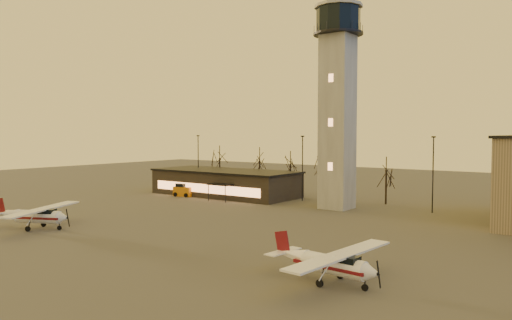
% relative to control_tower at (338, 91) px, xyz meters
% --- Properties ---
extents(ground, '(220.00, 220.00, 0.00)m').
position_rel_control_tower_xyz_m(ground, '(0.00, -30.00, -16.33)').
color(ground, '#44423E').
rests_on(ground, ground).
extents(control_tower, '(6.80, 6.80, 32.60)m').
position_rel_control_tower_xyz_m(control_tower, '(0.00, 0.00, 0.00)').
color(control_tower, gray).
rests_on(control_tower, ground).
extents(terminal, '(25.40, 12.20, 4.30)m').
position_rel_control_tower_xyz_m(terminal, '(-21.99, 1.98, -14.17)').
color(terminal, black).
rests_on(terminal, ground).
extents(light_poles, '(58.50, 12.25, 10.14)m').
position_rel_control_tower_xyz_m(light_poles, '(0.50, 1.00, -10.92)').
color(light_poles, black).
rests_on(light_poles, ground).
extents(tree_row, '(37.20, 9.20, 8.80)m').
position_rel_control_tower_xyz_m(tree_row, '(-13.70, 9.16, -10.39)').
color(tree_row, black).
rests_on(tree_row, ground).
extents(cessna_front, '(9.27, 11.70, 3.22)m').
position_rel_control_tower_xyz_m(cessna_front, '(16.08, -31.60, -15.23)').
color(cessna_front, white).
rests_on(cessna_front, ground).
extents(cessna_rear, '(9.76, 11.69, 3.36)m').
position_rel_control_tower_xyz_m(cessna_rear, '(-19.38, -32.94, -15.18)').
color(cessna_rear, silver).
rests_on(cessna_rear, ground).
extents(service_cart, '(3.55, 2.45, 2.15)m').
position_rel_control_tower_xyz_m(service_cart, '(-26.77, -3.00, -15.50)').
color(service_cart, '#C46F0B').
rests_on(service_cart, ground).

